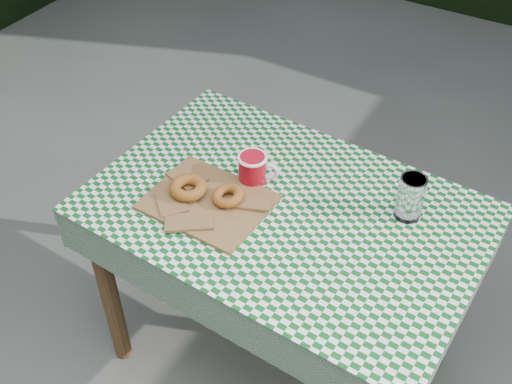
# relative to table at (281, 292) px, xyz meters

# --- Properties ---
(ground) EXTENTS (60.00, 60.00, 0.00)m
(ground) POSITION_rel_table_xyz_m (0.05, 0.18, -0.38)
(ground) COLOR #565651
(ground) RESTS_ON ground
(table) EXTENTS (1.12, 0.78, 0.75)m
(table) POSITION_rel_table_xyz_m (0.00, 0.00, 0.00)
(table) COLOR #543A1C
(table) RESTS_ON ground
(tablecloth) EXTENTS (1.14, 0.80, 0.01)m
(tablecloth) POSITION_rel_table_xyz_m (0.00, -0.00, 0.38)
(tablecloth) COLOR #0C4D19
(tablecloth) RESTS_ON table
(paper_bag) EXTENTS (0.35, 0.28, 0.02)m
(paper_bag) POSITION_rel_table_xyz_m (-0.20, -0.10, 0.39)
(paper_bag) COLOR olive
(paper_bag) RESTS_ON tablecloth
(bagel_front) EXTENTS (0.11, 0.11, 0.03)m
(bagel_front) POSITION_rel_table_xyz_m (-0.26, -0.10, 0.42)
(bagel_front) COLOR #A05B21
(bagel_front) RESTS_ON paper_bag
(bagel_back) EXTENTS (0.13, 0.13, 0.03)m
(bagel_back) POSITION_rel_table_xyz_m (-0.15, -0.07, 0.41)
(bagel_back) COLOR brown
(bagel_back) RESTS_ON paper_bag
(coffee_mug) EXTENTS (0.21, 0.21, 0.09)m
(coffee_mug) POSITION_rel_table_xyz_m (-0.14, 0.05, 0.43)
(coffee_mug) COLOR #A30A1A
(coffee_mug) RESTS_ON tablecloth
(drinking_glass) EXTENTS (0.09, 0.09, 0.14)m
(drinking_glass) POSITION_rel_table_xyz_m (0.31, 0.15, 0.45)
(drinking_glass) COLOR white
(drinking_glass) RESTS_ON tablecloth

